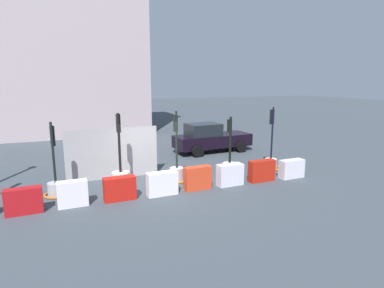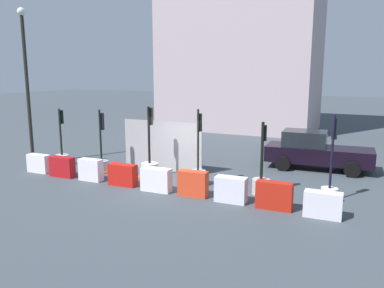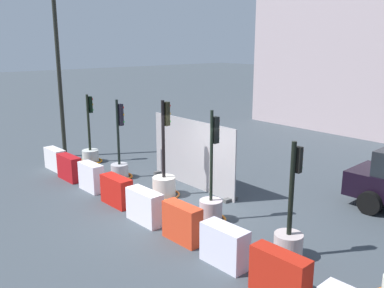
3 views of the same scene
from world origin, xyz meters
The scene contains 20 objects.
ground_plane centered at (0.00, 0.00, 0.00)m, with size 120.00×120.00×0.00m, color #3D454C.
traffic_light_0 centered at (-6.03, 0.51, 0.41)m, with size 0.90×0.90×2.65m.
traffic_light_1 centered at (-3.58, 0.37, 0.42)m, with size 0.89×0.89×2.73m.
traffic_light_2 centered at (-1.20, 0.52, 0.45)m, with size 0.97×0.97×2.94m.
traffic_light_3 centered at (1.10, 0.34, 0.45)m, with size 0.83×0.83×2.95m.
traffic_light_4 centered at (3.60, 0.33, 0.52)m, with size 0.63×0.63×2.61m.
traffic_light_5 centered at (5.91, 0.48, 0.47)m, with size 0.87×0.87×2.95m.
construction_barrier_0 centered at (-5.96, -0.94, 0.39)m, with size 1.06×0.42×0.79m.
construction_barrier_1 centered at (-4.51, -1.05, 0.42)m, with size 1.12×0.41×0.85m.
construction_barrier_2 centered at (-3.05, -0.97, 0.44)m, with size 0.99×0.42×0.88m.
construction_barrier_3 centered at (-1.49, -0.98, 0.42)m, with size 1.13×0.45×0.84m.
construction_barrier_4 centered at (0.05, -1.04, 0.43)m, with size 1.14×0.45×0.87m.
construction_barrier_5 centered at (1.51, -0.96, 0.46)m, with size 1.07×0.41×0.91m.
construction_barrier_6 centered at (2.92, -0.96, 0.43)m, with size 1.07×0.49×0.87m.
construction_barrier_7 centered at (4.40, -1.00, 0.45)m, with size 1.16×0.42×0.90m.
construction_barrier_8 centered at (5.89, -1.06, 0.40)m, with size 1.12×0.48×0.79m.
car_black_sedan centered at (4.78, 4.90, 0.82)m, with size 4.67×2.22×1.71m.
building_main_facade centered at (-2.47, 15.40, 7.87)m, with size 11.82×6.40×15.68m.
street_lamp_post centered at (-7.47, 0.09, 4.15)m, with size 0.36×0.36×7.13m.
site_fence_panel centered at (-1.31, 1.73, 1.05)m, with size 3.88×0.50×2.20m.
Camera 2 is at (7.10, -12.62, 4.34)m, focal length 35.77 mm.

